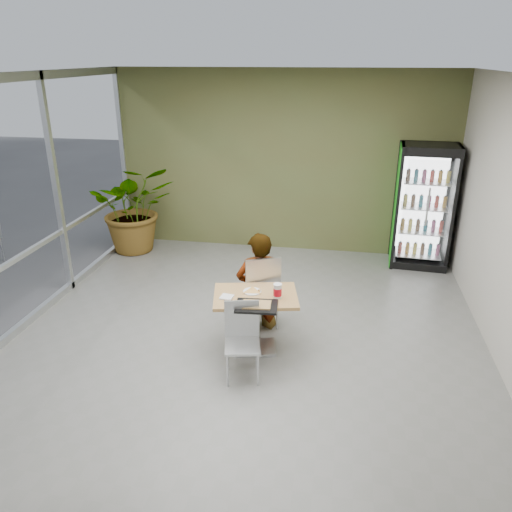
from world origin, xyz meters
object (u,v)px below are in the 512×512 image
(soda_cup, at_px, (278,291))
(chair_far, at_px, (261,287))
(dining_table, at_px, (256,311))
(seated_woman, at_px, (258,291))
(beverage_fridge, at_px, (424,207))
(cafeteria_tray, at_px, (257,306))
(potted_plant, at_px, (134,208))
(chair_near, at_px, (242,334))

(soda_cup, bearing_deg, chair_far, 117.02)
(dining_table, distance_m, seated_woman, 0.58)
(chair_far, height_order, soda_cup, chair_far)
(dining_table, distance_m, beverage_fridge, 3.96)
(seated_woman, relative_size, beverage_fridge, 0.79)
(dining_table, xyz_separation_m, beverage_fridge, (2.29, 3.19, 0.49))
(chair_far, bearing_deg, beverage_fridge, -155.53)
(chair_far, relative_size, cafeteria_tray, 2.20)
(cafeteria_tray, relative_size, potted_plant, 0.29)
(dining_table, relative_size, soda_cup, 6.19)
(chair_near, xyz_separation_m, beverage_fridge, (2.36, 3.70, 0.52))
(soda_cup, bearing_deg, potted_plant, 135.20)
(dining_table, xyz_separation_m, soda_cup, (0.27, -0.04, 0.30))
(chair_far, bearing_deg, soda_cup, 92.48)
(chair_near, bearing_deg, soda_cup, 42.48)
(dining_table, xyz_separation_m, potted_plant, (-2.77, 2.98, 0.27))
(chair_near, bearing_deg, beverage_fridge, 44.90)
(cafeteria_tray, xyz_separation_m, beverage_fridge, (2.23, 3.50, 0.27))
(seated_woman, bearing_deg, dining_table, 71.86)
(chair_near, bearing_deg, cafeteria_tray, 44.15)
(soda_cup, bearing_deg, beverage_fridge, 57.84)
(dining_table, bearing_deg, cafeteria_tray, -77.88)
(potted_plant, bearing_deg, soda_cup, -44.80)
(cafeteria_tray, relative_size, beverage_fridge, 0.23)
(dining_table, bearing_deg, soda_cup, -7.57)
(beverage_fridge, bearing_deg, cafeteria_tray, -118.44)
(dining_table, height_order, chair_near, chair_near)
(dining_table, distance_m, chair_far, 0.53)
(chair_far, relative_size, soda_cup, 5.83)
(seated_woman, height_order, soda_cup, seated_woman)
(chair_far, distance_m, seated_woman, 0.12)
(seated_woman, xyz_separation_m, soda_cup, (0.33, -0.61, 0.33))
(chair_near, xyz_separation_m, potted_plant, (-2.70, 3.48, 0.30))
(cafeteria_tray, bearing_deg, soda_cup, 53.90)
(dining_table, distance_m, chair_near, 0.51)
(seated_woman, bearing_deg, chair_near, 65.59)
(soda_cup, bearing_deg, cafeteria_tray, -126.10)
(chair_far, height_order, cafeteria_tray, chair_far)
(chair_near, height_order, seated_woman, seated_woman)
(dining_table, relative_size, beverage_fridge, 0.54)
(seated_woman, bearing_deg, beverage_fridge, -156.61)
(dining_table, bearing_deg, potted_plant, 132.90)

